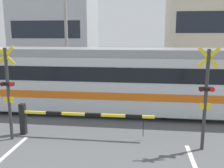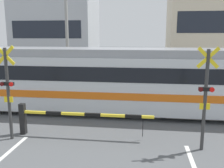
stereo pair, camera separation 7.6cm
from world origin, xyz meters
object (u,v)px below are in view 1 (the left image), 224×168
commuter_train (35,77)px  crossing_signal_left (8,89)px  crossing_barrier_far (149,85)px  crossing_signal_right (206,95)px  crossing_barrier_near (59,117)px

commuter_train → crossing_signal_left: crossing_signal_left is taller
commuter_train → crossing_barrier_far: 6.57m
crossing_barrier_far → commuter_train: bearing=-151.8°
crossing_barrier_far → crossing_signal_right: bearing=-76.7°
crossing_signal_left → crossing_barrier_far: bearing=53.5°
crossing_signal_right → commuter_train: bearing=153.0°
crossing_barrier_near → crossing_signal_left: (-1.61, -0.51, 1.11)m
crossing_barrier_far → crossing_signal_left: bearing=-126.5°
crossing_barrier_far → crossing_barrier_near: bearing=-118.5°
commuter_train → crossing_signal_left: size_ratio=6.05×
commuter_train → crossing_signal_right: size_ratio=6.05×
crossing_signal_left → crossing_signal_right: 6.65m
crossing_signal_left → crossing_signal_right: (6.65, 0.00, 0.00)m
crossing_barrier_near → crossing_barrier_far: (3.43, 6.30, 0.00)m
crossing_barrier_near → crossing_signal_left: 2.02m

